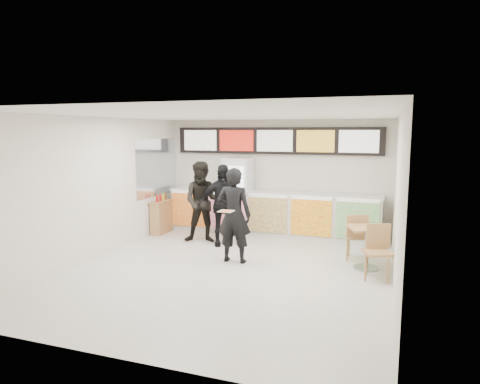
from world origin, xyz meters
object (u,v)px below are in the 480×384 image
at_px(customer_left, 203,202).
at_px(condiment_ledge, 162,217).
at_px(cafe_table, 367,240).
at_px(drinks_fridge, 238,195).
at_px(customer_main, 234,215).
at_px(customer_mid, 222,205).
at_px(service_counter, 271,213).

height_order(customer_left, condiment_ledge, customer_left).
xyz_separation_m(customer_left, cafe_table, (3.89, -0.86, -0.41)).
relative_size(drinks_fridge, customer_main, 1.01).
bearing_deg(customer_mid, drinks_fridge, 69.63).
relative_size(service_counter, customer_left, 2.81).
height_order(cafe_table, condiment_ledge, condiment_ledge).
bearing_deg(condiment_ledge, drinks_fridge, 22.17).
bearing_deg(cafe_table, condiment_ledge, 145.75).
relative_size(cafe_table, condiment_ledge, 1.70).
bearing_deg(drinks_fridge, service_counter, -0.99).
bearing_deg(condiment_ledge, customer_main, -33.18).
relative_size(drinks_fridge, condiment_ledge, 1.93).
relative_size(customer_main, condiment_ledge, 1.90).
relative_size(drinks_fridge, customer_mid, 1.03).
height_order(service_counter, customer_left, customer_left).
bearing_deg(customer_mid, customer_main, -82.78).
relative_size(customer_left, condiment_ledge, 1.91).
relative_size(customer_left, cafe_table, 1.12).
relative_size(service_counter, condiment_ledge, 5.37).
distance_m(customer_main, customer_left, 1.80).
bearing_deg(customer_mid, customer_left, 144.91).
bearing_deg(customer_main, customer_left, -46.93).
distance_m(customer_left, cafe_table, 4.00).
xyz_separation_m(customer_main, cafe_table, (2.62, 0.42, -0.40)).
height_order(customer_left, cafe_table, customer_left).
bearing_deg(customer_left, drinks_fridge, 53.71).
xyz_separation_m(service_counter, customer_mid, (-0.84, -1.34, 0.39)).
relative_size(customer_mid, cafe_table, 1.10).
xyz_separation_m(customer_left, customer_mid, (0.55, -0.10, -0.02)).
bearing_deg(customer_left, service_counter, 25.31).
relative_size(drinks_fridge, customer_left, 1.01).
height_order(service_counter, customer_mid, customer_mid).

